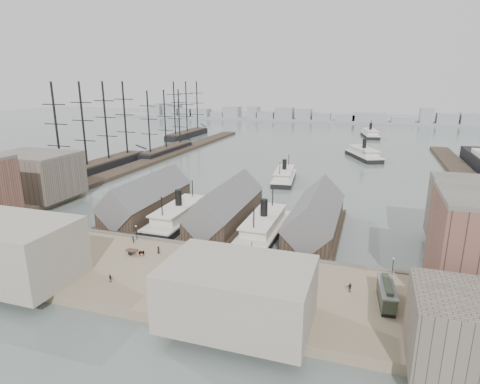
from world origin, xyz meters
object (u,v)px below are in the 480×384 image
(horse_cart_center, at_px, (138,252))
(ferry_docked_west, at_px, (179,215))
(horse_cart_left, at_px, (46,242))
(horse_cart_right, at_px, (271,300))
(tram, at_px, (386,294))

(horse_cart_center, bearing_deg, ferry_docked_west, 4.73)
(horse_cart_center, bearing_deg, horse_cart_left, 92.22)
(ferry_docked_west, height_order, horse_cart_center, ferry_docked_west)
(horse_cart_left, height_order, horse_cart_center, horse_cart_left)
(horse_cart_center, bearing_deg, horse_cart_right, -109.20)
(horse_cart_center, height_order, horse_cart_right, horse_cart_center)
(ferry_docked_west, height_order, horse_cart_right, ferry_docked_west)
(tram, bearing_deg, horse_cart_left, 173.34)
(ferry_docked_west, distance_m, tram, 64.66)
(horse_cart_left, bearing_deg, tram, -71.18)
(ferry_docked_west, relative_size, horse_cart_right, 6.41)
(ferry_docked_west, xyz_separation_m, horse_cart_center, (3.30, -27.30, 0.26))
(horse_cart_left, bearing_deg, ferry_docked_west, -15.46)
(horse_cart_left, distance_m, horse_cart_right, 58.83)
(ferry_docked_west, bearing_deg, horse_cart_left, -125.87)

